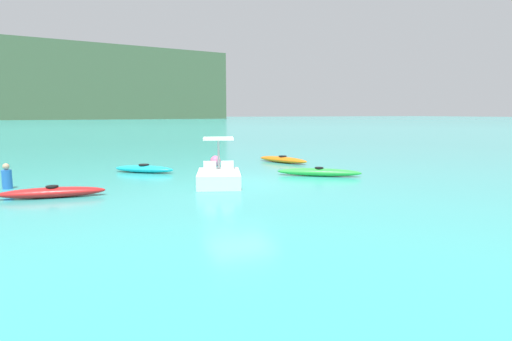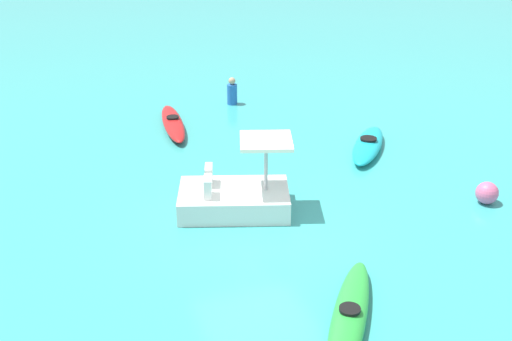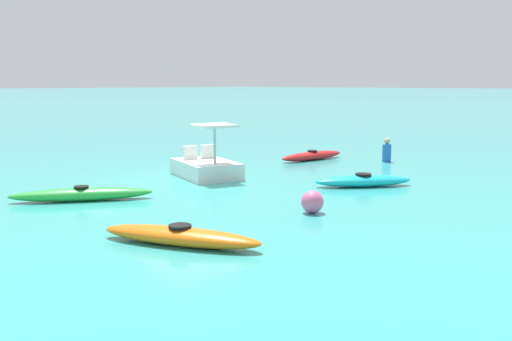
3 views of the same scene
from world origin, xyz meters
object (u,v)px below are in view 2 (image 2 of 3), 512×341
object	(u,v)px
person_near_shore	(232,92)
kayak_green	(349,318)
kayak_cyan	(368,145)
kayak_red	(173,123)
pedal_boat_white	(235,196)
buoy_pink	(487,193)

from	to	relation	value
person_near_shore	kayak_green	bearing A→B (deg)	-8.82
person_near_shore	kayak_cyan	bearing A→B (deg)	23.94
kayak_green	kayak_red	bearing A→B (deg)	-176.88
kayak_green	person_near_shore	world-z (taller)	person_near_shore
pedal_boat_white	person_near_shore	size ratio (longest dim) A/B	3.13
buoy_pink	kayak_green	bearing A→B (deg)	-60.04
person_near_shore	kayak_red	bearing A→B (deg)	-57.26
kayak_green	person_near_shore	size ratio (longest dim) A/B	3.59
pedal_boat_white	person_near_shore	world-z (taller)	pedal_boat_white
kayak_green	kayak_red	xyz separation A→B (m)	(-9.92, -0.54, 0.00)
kayak_red	pedal_boat_white	bearing A→B (deg)	0.84
kayak_cyan	person_near_shore	size ratio (longest dim) A/B	2.97
kayak_red	pedal_boat_white	size ratio (longest dim) A/B	1.14
kayak_cyan	kayak_red	world-z (taller)	same
kayak_red	buoy_pink	bearing A→B (deg)	37.97
kayak_green	kayak_red	world-z (taller)	same
buoy_pink	kayak_cyan	bearing A→B (deg)	-164.41
person_near_shore	buoy_pink	bearing A→B (deg)	20.52
kayak_cyan	buoy_pink	xyz separation A→B (m)	(3.61, 1.01, 0.09)
kayak_red	kayak_green	bearing A→B (deg)	3.12
kayak_cyan	kayak_red	bearing A→B (deg)	-127.45
kayak_red	pedal_boat_white	xyz separation A→B (m)	(5.41, 0.08, 0.17)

